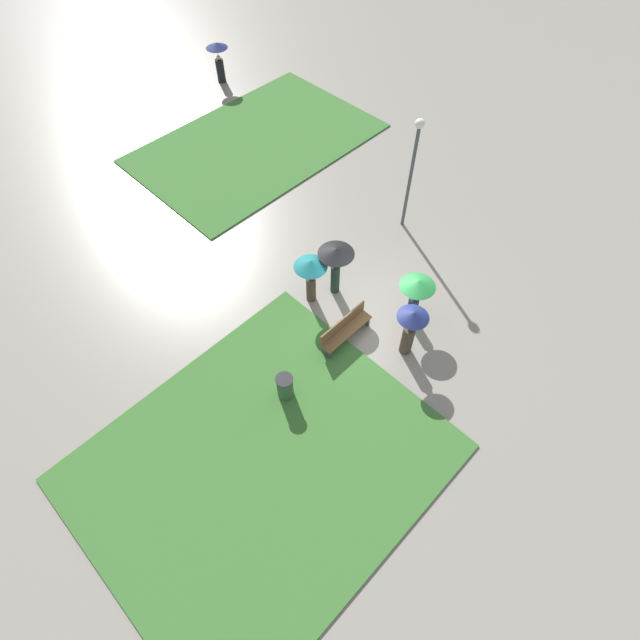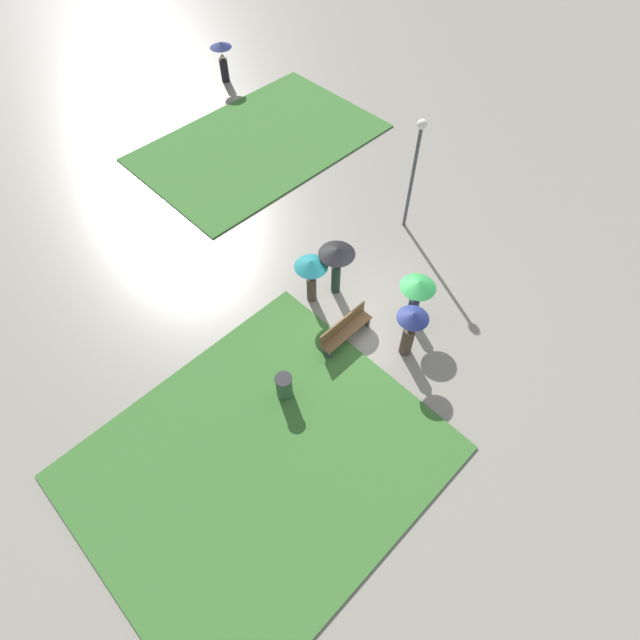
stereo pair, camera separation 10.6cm
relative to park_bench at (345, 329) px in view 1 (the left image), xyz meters
The scene contains 11 objects.
ground_plane 1.42m from the park_bench, ahead, with size 90.00×90.00×0.00m, color gray.
lawn_patch_near 4.69m from the park_bench, 165.15° to the right, with size 8.93×7.71×0.06m.
lawn_patch_far 10.82m from the park_bench, 63.65° to the left, with size 10.18×6.61×0.06m.
park_bench is the anchor object (origin of this frame).
lamp_post 6.12m from the park_bench, 20.42° to the left, with size 0.32×0.32×4.31m.
trash_bin 2.67m from the park_bench, behind, with size 0.50×0.50×0.94m.
crowd_person_navy 2.07m from the park_bench, 59.54° to the right, with size 0.93×0.93×1.94m.
crowd_person_black 2.21m from the park_bench, 52.55° to the left, with size 1.16×1.16×1.99m.
crowd_person_green 2.47m from the park_bench, 25.13° to the right, with size 1.10×1.10×1.83m.
crowd_person_teal 2.10m from the park_bench, 78.59° to the left, with size 1.06×1.06×1.83m.
lone_walker_far_path 16.38m from the park_bench, 64.74° to the left, with size 1.03×1.03×1.86m.
Camera 1 is at (-8.14, -5.53, 13.01)m, focal length 28.00 mm.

